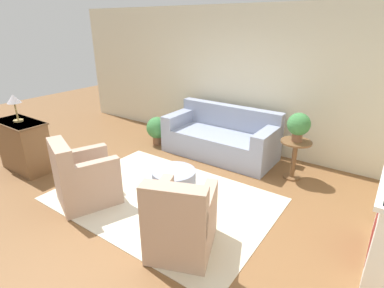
% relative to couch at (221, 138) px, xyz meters
% --- Properties ---
extents(ground_plane, '(16.00, 16.00, 0.00)m').
position_rel_couch_xyz_m(ground_plane, '(0.13, -1.95, -0.34)').
color(ground_plane, brown).
extents(wall_back, '(9.11, 0.12, 2.80)m').
position_rel_couch_xyz_m(wall_back, '(0.13, 0.67, 1.06)').
color(wall_back, beige).
rests_on(wall_back, ground_plane).
extents(rug, '(3.18, 2.22, 0.01)m').
position_rel_couch_xyz_m(rug, '(0.13, -1.95, -0.33)').
color(rug, beige).
rests_on(rug, ground_plane).
extents(couch, '(2.18, 0.98, 0.94)m').
position_rel_couch_xyz_m(couch, '(0.00, 0.00, 0.00)').
color(couch, '#8E99B2').
rests_on(couch, ground_plane).
extents(armchair_left, '(0.93, 1.00, 0.97)m').
position_rel_couch_xyz_m(armchair_left, '(-0.75, -2.65, 0.04)').
color(armchair_left, tan).
rests_on(armchair_left, rug).
extents(armchair_right, '(0.93, 1.00, 0.97)m').
position_rel_couch_xyz_m(armchair_right, '(1.01, -2.65, 0.04)').
color(armchair_right, tan).
rests_on(armchair_right, rug).
extents(ottoman_table, '(0.65, 0.65, 0.45)m').
position_rel_couch_xyz_m(ottoman_table, '(0.24, -1.81, -0.05)').
color(ottoman_table, '#8E99B2').
rests_on(ottoman_table, rug).
extents(side_table, '(0.50, 0.50, 0.68)m').
position_rel_couch_xyz_m(side_table, '(1.50, -0.16, 0.12)').
color(side_table, brown).
rests_on(side_table, ground_plane).
extents(dresser, '(1.00, 0.51, 0.90)m').
position_rel_couch_xyz_m(dresser, '(-2.52, -2.57, 0.13)').
color(dresser, brown).
rests_on(dresser, ground_plane).
extents(potted_plant_on_side_table, '(0.37, 0.37, 0.47)m').
position_rel_couch_xyz_m(potted_plant_on_side_table, '(1.50, -0.16, 0.61)').
color(potted_plant_on_side_table, brown).
rests_on(potted_plant_on_side_table, side_table).
extents(potted_plant_floor, '(0.47, 0.47, 0.61)m').
position_rel_couch_xyz_m(potted_plant_floor, '(-1.40, -0.31, 0.01)').
color(potted_plant_floor, brown).
rests_on(potted_plant_floor, ground_plane).
extents(table_lamp, '(0.22, 0.22, 0.47)m').
position_rel_couch_xyz_m(table_lamp, '(-2.52, -2.57, 0.92)').
color(table_lamp, tan).
rests_on(table_lamp, dresser).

